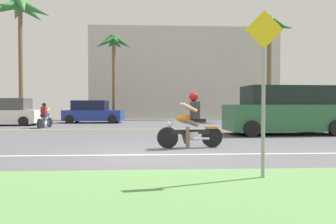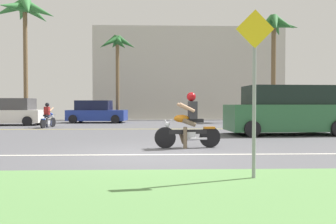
# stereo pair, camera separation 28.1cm
# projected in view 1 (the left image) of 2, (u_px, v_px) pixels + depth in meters

# --- Properties ---
(ground) EXTENTS (56.00, 30.00, 0.04)m
(ground) POSITION_uv_depth(u_px,v_px,m) (152.00, 141.00, 11.08)
(ground) COLOR #545459
(grass_median) EXTENTS (56.00, 3.80, 0.06)m
(grass_median) POSITION_uv_depth(u_px,v_px,m) (154.00, 203.00, 3.99)
(grass_median) COLOR #5B8C4C
(grass_median) RESTS_ON ground
(lane_line_near) EXTENTS (50.40, 0.12, 0.01)m
(lane_line_near) POSITION_uv_depth(u_px,v_px,m) (152.00, 155.00, 8.00)
(lane_line_near) COLOR silver
(lane_line_near) RESTS_ON ground
(lane_line_far) EXTENTS (50.40, 0.12, 0.01)m
(lane_line_far) POSITION_uv_depth(u_px,v_px,m) (151.00, 129.00, 16.27)
(lane_line_far) COLOR yellow
(lane_line_far) RESTS_ON ground
(motorcyclist) EXTENTS (1.93, 0.63, 1.62)m
(motorcyclist) POSITION_uv_depth(u_px,v_px,m) (191.00, 124.00, 9.28)
(motorcyclist) COLOR black
(motorcyclist) RESTS_ON ground
(suv_nearby) EXTENTS (5.06, 2.27, 2.03)m
(suv_nearby) POSITION_uv_depth(u_px,v_px,m) (285.00, 111.00, 13.41)
(suv_nearby) COLOR #2D663D
(suv_nearby) RESTS_ON ground
(parked_car_0) EXTENTS (4.40, 1.89, 1.62)m
(parked_car_0) POSITION_uv_depth(u_px,v_px,m) (4.00, 113.00, 19.23)
(parked_car_0) COLOR white
(parked_car_0) RESTS_ON ground
(parked_car_1) EXTENTS (4.04, 2.10, 1.52)m
(parked_car_1) POSITION_uv_depth(u_px,v_px,m) (93.00, 112.00, 21.80)
(parked_car_1) COLOR navy
(parked_car_1) RESTS_ON ground
(palm_tree_0) EXTENTS (2.79, 2.79, 6.26)m
(palm_tree_0) POSITION_uv_depth(u_px,v_px,m) (113.00, 48.00, 22.86)
(palm_tree_0) COLOR brown
(palm_tree_0) RESTS_ON ground
(palm_tree_1) EXTENTS (3.54, 3.48, 7.80)m
(palm_tree_1) POSITION_uv_depth(u_px,v_px,m) (269.00, 32.00, 23.37)
(palm_tree_1) COLOR brown
(palm_tree_1) RESTS_ON ground
(palm_tree_2) EXTENTS (4.33, 4.17, 8.79)m
(palm_tree_2) POSITION_uv_depth(u_px,v_px,m) (20.00, 13.00, 22.13)
(palm_tree_2) COLOR brown
(palm_tree_2) RESTS_ON ground
(motorcyclist_distant) EXTENTS (0.55, 1.61, 1.35)m
(motorcyclist_distant) POSITION_uv_depth(u_px,v_px,m) (45.00, 117.00, 17.17)
(motorcyclist_distant) COLOR black
(motorcyclist_distant) RESTS_ON ground
(street_sign) EXTENTS (0.62, 0.06, 2.80)m
(street_sign) POSITION_uv_depth(u_px,v_px,m) (264.00, 78.00, 5.24)
(street_sign) COLOR gray
(street_sign) RESTS_ON ground
(building_far) EXTENTS (16.38, 4.00, 7.90)m
(building_far) POSITION_uv_depth(u_px,v_px,m) (183.00, 75.00, 29.11)
(building_far) COLOR #BCB7AD
(building_far) RESTS_ON ground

